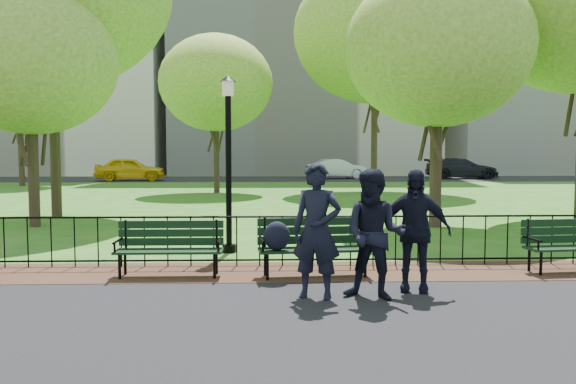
{
  "coord_description": "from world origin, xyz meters",
  "views": [
    {
      "loc": [
        -1.23,
        -7.73,
        1.99
      ],
      "look_at": [
        -0.92,
        1.5,
        1.35
      ],
      "focal_mm": 35.0,
      "sensor_mm": 36.0,
      "label": 1
    }
  ],
  "objects_px": {
    "person_right": "(414,230)",
    "sedan_dark": "(462,168)",
    "park_bench_right_a": "(573,239)",
    "tree_far_e": "(375,33)",
    "park_bench_left_a": "(170,242)",
    "person_left": "(317,231)",
    "sedan_silver": "(337,169)",
    "lamppost": "(228,157)",
    "tree_far_w": "(19,72)",
    "park_bench_main": "(298,238)",
    "tree_near_w": "(30,62)",
    "person_mid": "(375,234)",
    "tree_far_c": "(216,83)",
    "tree_near_e": "(438,48)",
    "taxi": "(130,169)"
  },
  "relations": [
    {
      "from": "tree_far_w",
      "to": "person_left",
      "type": "bearing_deg",
      "value": -59.8
    },
    {
      "from": "park_bench_left_a",
      "to": "person_left",
      "type": "height_order",
      "value": "person_left"
    },
    {
      "from": "sedan_dark",
      "to": "person_mid",
      "type": "bearing_deg",
      "value": 164.64
    },
    {
      "from": "tree_near_e",
      "to": "sedan_dark",
      "type": "xyz_separation_m",
      "value": [
        10.3,
        27.67,
        -3.94
      ]
    },
    {
      "from": "park_bench_left_a",
      "to": "tree_near_w",
      "type": "height_order",
      "value": "tree_near_w"
    },
    {
      "from": "tree_far_c",
      "to": "sedan_dark",
      "type": "height_order",
      "value": "tree_far_c"
    },
    {
      "from": "tree_far_c",
      "to": "tree_far_e",
      "type": "xyz_separation_m",
      "value": [
        7.97,
        0.51,
        2.57
      ]
    },
    {
      "from": "sedan_silver",
      "to": "person_mid",
      "type": "bearing_deg",
      "value": 158.29
    },
    {
      "from": "tree_far_w",
      "to": "person_left",
      "type": "relative_size",
      "value": 5.27
    },
    {
      "from": "person_right",
      "to": "sedan_dark",
      "type": "bearing_deg",
      "value": 85.14
    },
    {
      "from": "tree_near_e",
      "to": "sedan_silver",
      "type": "relative_size",
      "value": 1.48
    },
    {
      "from": "tree_far_e",
      "to": "sedan_dark",
      "type": "relative_size",
      "value": 2.11
    },
    {
      "from": "park_bench_left_a",
      "to": "tree_near_e",
      "type": "distance_m",
      "value": 9.42
    },
    {
      "from": "park_bench_main",
      "to": "taxi",
      "type": "bearing_deg",
      "value": 102.57
    },
    {
      "from": "park_bench_right_a",
      "to": "sedan_silver",
      "type": "xyz_separation_m",
      "value": [
        0.09,
        33.62,
        0.22
      ]
    },
    {
      "from": "park_bench_right_a",
      "to": "tree_far_w",
      "type": "relative_size",
      "value": 0.18
    },
    {
      "from": "park_bench_left_a",
      "to": "tree_far_c",
      "type": "height_order",
      "value": "tree_far_c"
    },
    {
      "from": "park_bench_right_a",
      "to": "person_mid",
      "type": "relative_size",
      "value": 0.98
    },
    {
      "from": "tree_far_c",
      "to": "tree_far_w",
      "type": "height_order",
      "value": "tree_far_w"
    },
    {
      "from": "person_right",
      "to": "sedan_dark",
      "type": "relative_size",
      "value": 0.32
    },
    {
      "from": "tree_far_w",
      "to": "person_left",
      "type": "xyz_separation_m",
      "value": [
        15.53,
        -26.69,
        -5.84
      ]
    },
    {
      "from": "sedan_dark",
      "to": "tree_near_e",
      "type": "bearing_deg",
      "value": 165.04
    },
    {
      "from": "park_bench_main",
      "to": "lamppost",
      "type": "bearing_deg",
      "value": 112.62
    },
    {
      "from": "park_bench_right_a",
      "to": "person_left",
      "type": "distance_m",
      "value": 4.72
    },
    {
      "from": "lamppost",
      "to": "tree_far_w",
      "type": "distance_m",
      "value": 27.45
    },
    {
      "from": "person_right",
      "to": "sedan_silver",
      "type": "bearing_deg",
      "value": 100.18
    },
    {
      "from": "lamppost",
      "to": "tree_far_e",
      "type": "bearing_deg",
      "value": 70.43
    },
    {
      "from": "park_bench_right_a",
      "to": "person_mid",
      "type": "xyz_separation_m",
      "value": [
        -3.66,
        -1.67,
        0.35
      ]
    },
    {
      "from": "tree_near_w",
      "to": "taxi",
      "type": "xyz_separation_m",
      "value": [
        -3.59,
        25.05,
        -3.56
      ]
    },
    {
      "from": "park_bench_main",
      "to": "park_bench_right_a",
      "type": "bearing_deg",
      "value": -2.01
    },
    {
      "from": "tree_far_c",
      "to": "person_left",
      "type": "xyz_separation_m",
      "value": [
        3.26,
        -20.45,
        -4.48
      ]
    },
    {
      "from": "tree_far_c",
      "to": "person_mid",
      "type": "relative_size",
      "value": 4.42
    },
    {
      "from": "park_bench_right_a",
      "to": "tree_far_w",
      "type": "height_order",
      "value": "tree_far_w"
    },
    {
      "from": "tree_near_e",
      "to": "tree_far_w",
      "type": "distance_m",
      "value": 27.45
    },
    {
      "from": "tree_far_e",
      "to": "sedan_silver",
      "type": "relative_size",
      "value": 2.5
    },
    {
      "from": "tree_far_e",
      "to": "sedan_dark",
      "type": "distance_m",
      "value": 18.36
    },
    {
      "from": "tree_near_e",
      "to": "sedan_dark",
      "type": "height_order",
      "value": "tree_near_e"
    },
    {
      "from": "tree_far_e",
      "to": "person_left",
      "type": "relative_size",
      "value": 6.22
    },
    {
      "from": "park_bench_right_a",
      "to": "tree_far_e",
      "type": "distance_m",
      "value": 20.76
    },
    {
      "from": "park_bench_main",
      "to": "park_bench_right_a",
      "type": "distance_m",
      "value": 4.63
    },
    {
      "from": "lamppost",
      "to": "tree_far_w",
      "type": "xyz_separation_m",
      "value": [
        -14.08,
        23.06,
        4.86
      ]
    },
    {
      "from": "tree_far_w",
      "to": "sedan_dark",
      "type": "relative_size",
      "value": 1.79
    },
    {
      "from": "tree_far_w",
      "to": "tree_far_c",
      "type": "bearing_deg",
      "value": -26.93
    },
    {
      "from": "taxi",
      "to": "person_right",
      "type": "bearing_deg",
      "value": -168.23
    },
    {
      "from": "park_bench_main",
      "to": "lamppost",
      "type": "height_order",
      "value": "lamppost"
    },
    {
      "from": "tree_far_c",
      "to": "tree_far_e",
      "type": "height_order",
      "value": "tree_far_e"
    },
    {
      "from": "taxi",
      "to": "sedan_silver",
      "type": "xyz_separation_m",
      "value": [
        15.09,
        2.43,
        -0.07
      ]
    },
    {
      "from": "tree_far_e",
      "to": "tree_far_w",
      "type": "bearing_deg",
      "value": 164.21
    },
    {
      "from": "park_bench_left_a",
      "to": "sedan_silver",
      "type": "distance_m",
      "value": 34.41
    },
    {
      "from": "person_mid",
      "to": "taxi",
      "type": "xyz_separation_m",
      "value": [
        -11.34,
        32.86,
        -0.06
      ]
    }
  ]
}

